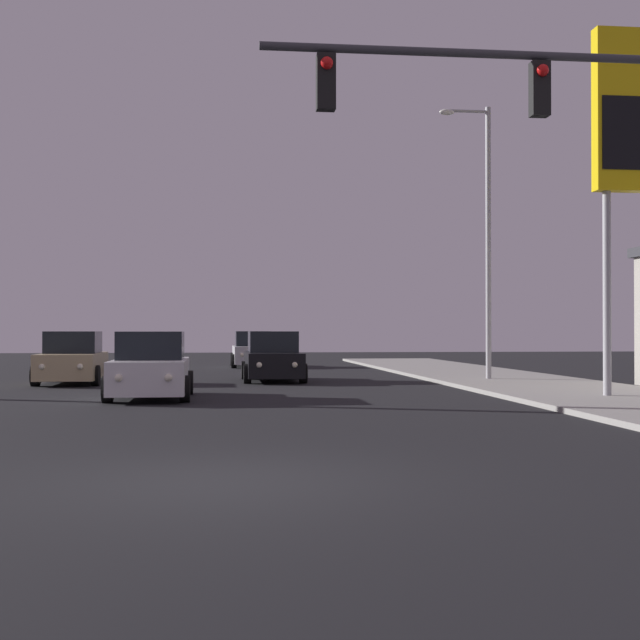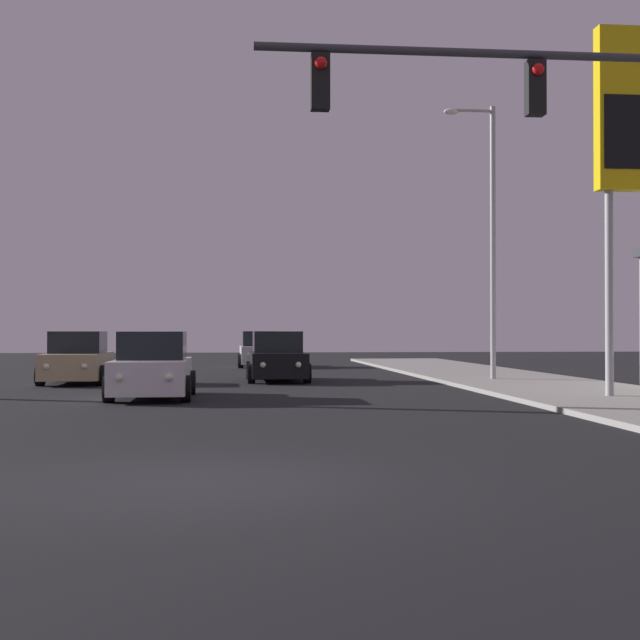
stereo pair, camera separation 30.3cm
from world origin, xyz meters
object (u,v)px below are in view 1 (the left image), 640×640
car_silver (253,351)px  street_lamp (484,228)px  car_tan (73,360)px  car_black (273,359)px  traffic_light_mast (566,147)px  gas_station_sign (634,131)px  car_white (151,368)px

car_silver → street_lamp: (7.14, -13.46, 4.36)m
car_tan → street_lamp: size_ratio=0.48×
car_tan → car_black: (6.49, 0.66, 0.00)m
traffic_light_mast → street_lamp: 14.86m
street_lamp → gas_station_sign: same height
car_white → car_tan: 7.29m
car_white → car_tan: same height
car_tan → street_lamp: (13.41, -0.77, 4.36)m
car_tan → gas_station_sign: (14.81, -8.57, 5.86)m
car_tan → car_silver: size_ratio=1.00×
car_tan → street_lamp: 14.12m
car_white → car_tan: size_ratio=1.00×
traffic_light_mast → gas_station_sign: size_ratio=0.80×
car_tan → gas_station_sign: gas_station_sign is taller
car_silver → gas_station_sign: size_ratio=0.48×
car_white → car_tan: bearing=-66.3°
car_white → gas_station_sign: gas_station_sign is taller
street_lamp → gas_station_sign: (1.39, -7.80, 1.50)m
car_silver → gas_station_sign: 23.64m
car_silver → traffic_light_mast: (4.07, -28.00, 3.96)m
car_tan → traffic_light_mast: size_ratio=0.60×
car_black → gas_station_sign: size_ratio=0.48×
car_white → car_black: 8.13m
car_silver → street_lamp: bearing=117.3°
car_black → car_tan: bearing=5.6°
car_black → gas_station_sign: gas_station_sign is taller
street_lamp → car_silver: bearing=118.0°
car_tan → car_silver: same height
car_silver → car_tan: bearing=63.1°
car_silver → gas_station_sign: (8.53, -21.26, 5.86)m
car_black → traffic_light_mast: traffic_light_mast is taller
car_tan → car_black: size_ratio=1.00×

